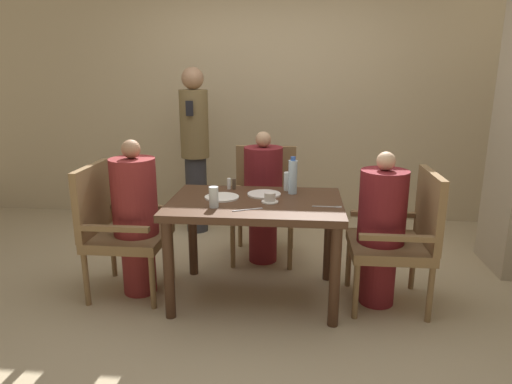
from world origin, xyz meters
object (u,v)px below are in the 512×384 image
(chair_right_side, at_px, (403,234))
(teacup_with_saucer, at_px, (270,198))
(plate_main_left, at_px, (222,197))
(standing_host, at_px, (195,146))
(diner_in_right_chair, at_px, (381,228))
(water_bottle, at_px, (293,177))
(chair_left_side, at_px, (117,225))
(glass_tall_near, at_px, (214,197))
(glass_tall_mid, at_px, (288,181))
(diner_in_left_chair, at_px, (136,217))
(plate_main_right, at_px, (264,194))
(diner_in_far_chair, at_px, (263,196))
(chair_far_side, at_px, (264,198))

(chair_right_side, height_order, teacup_with_saucer, chair_right_side)
(plate_main_left, bearing_deg, standing_host, 110.33)
(diner_in_right_chair, bearing_deg, water_bottle, 160.87)
(water_bottle, bearing_deg, chair_left_side, -170.44)
(glass_tall_near, relative_size, glass_tall_mid, 1.00)
(water_bottle, bearing_deg, glass_tall_mid, 112.66)
(chair_right_side, height_order, glass_tall_mid, chair_right_side)
(teacup_with_saucer, distance_m, water_bottle, 0.30)
(diner_in_left_chair, bearing_deg, chair_left_side, 180.00)
(plate_main_right, height_order, glass_tall_near, glass_tall_near)
(diner_in_far_chair, height_order, water_bottle, diner_in_far_chair)
(chair_far_side, height_order, teacup_with_saucer, chair_far_side)
(standing_host, distance_m, glass_tall_mid, 1.43)
(diner_in_left_chair, bearing_deg, plate_main_right, 9.36)
(chair_far_side, relative_size, glass_tall_near, 6.92)
(chair_left_side, height_order, diner_in_right_chair, diner_in_right_chair)
(plate_main_left, relative_size, glass_tall_mid, 1.75)
(standing_host, relative_size, plate_main_left, 6.77)
(diner_in_right_chair, bearing_deg, plate_main_right, 169.55)
(teacup_with_saucer, bearing_deg, diner_in_far_chair, 98.25)
(chair_right_side, height_order, plate_main_right, chair_right_side)
(diner_in_far_chair, xyz_separation_m, diner_in_right_chair, (0.86, -0.67, -0.02))
(diner_in_left_chair, xyz_separation_m, chair_far_side, (0.86, 0.81, -0.07))
(chair_left_side, xyz_separation_m, plate_main_right, (1.06, 0.15, 0.22))
(chair_right_side, bearing_deg, glass_tall_near, -171.70)
(diner_in_left_chair, height_order, chair_far_side, diner_in_left_chair)
(chair_far_side, xyz_separation_m, plate_main_right, (0.05, -0.66, 0.22))
(glass_tall_near, bearing_deg, chair_right_side, 8.30)
(chair_left_side, bearing_deg, plate_main_left, 3.12)
(chair_far_side, distance_m, water_bottle, 0.74)
(teacup_with_saucer, bearing_deg, diner_in_right_chair, 2.63)
(standing_host, bearing_deg, water_bottle, -49.59)
(plate_main_left, xyz_separation_m, teacup_with_saucer, (0.34, -0.08, 0.02))
(water_bottle, bearing_deg, teacup_with_saucer, -121.04)
(diner_in_far_chair, height_order, plate_main_right, diner_in_far_chair)
(diner_in_left_chair, relative_size, chair_right_side, 1.20)
(chair_far_side, xyz_separation_m, diner_in_right_chair, (0.86, -0.81, 0.04))
(plate_main_left, distance_m, glass_tall_mid, 0.53)
(plate_main_left, bearing_deg, glass_tall_near, -93.62)
(chair_right_side, relative_size, diner_in_right_chair, 0.88)
(plate_main_left, bearing_deg, glass_tall_mid, 29.58)
(chair_far_side, bearing_deg, plate_main_right, -85.83)
(chair_left_side, bearing_deg, glass_tall_near, -13.76)
(chair_far_side, height_order, diner_in_right_chair, diner_in_right_chair)
(chair_left_side, distance_m, plate_main_right, 1.09)
(diner_in_left_chair, xyz_separation_m, chair_right_side, (1.87, 0.00, -0.07))
(diner_in_right_chair, bearing_deg, teacup_with_saucer, -177.37)
(chair_left_side, distance_m, diner_in_left_chair, 0.16)
(standing_host, bearing_deg, plate_main_left, -69.67)
(diner_in_left_chair, distance_m, diner_in_right_chair, 1.72)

